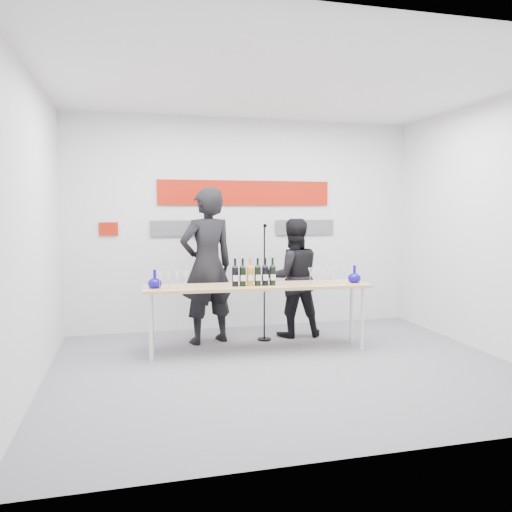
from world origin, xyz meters
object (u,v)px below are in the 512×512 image
Objects in this scene: tasting_table at (258,290)px; presenter_left at (207,266)px; mic_stand at (264,305)px; presenter_right at (293,278)px.

presenter_left is at bearing 137.51° from tasting_table.
presenter_right is at bearing 18.74° from mic_stand.
mic_stand reaches higher than tasting_table.
tasting_table is 1.78× the size of mic_stand.
presenter_left is at bearing 177.09° from mic_stand.
presenter_left is (-0.53, 0.55, 0.25)m from tasting_table.
tasting_table is 1.37× the size of presenter_left.
presenter_right is at bearing 165.81° from presenter_left.
presenter_left is 1.25× the size of presenter_right.
presenter_right is at bearing 47.03° from tasting_table.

